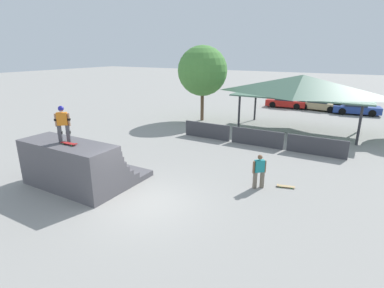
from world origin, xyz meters
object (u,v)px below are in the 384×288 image
tree_beside_pavilion (203,71)px  parked_car_blue (356,108)px  skateboard_on_deck (69,143)px  parked_car_tan (319,104)px  skateboard_on_ground (285,186)px  skater_on_deck (63,122)px  parked_car_red (286,102)px  bystander_walking (259,170)px

tree_beside_pavilion → parked_car_blue: 15.23m
skateboard_on_deck → parked_car_tan: (6.41, 24.73, -1.51)m
skateboard_on_ground → parked_car_tan: (-1.39, 19.93, 0.54)m
skater_on_deck → tree_beside_pavilion: size_ratio=0.25×
skater_on_deck → parked_car_red: 24.76m
skater_on_deck → skateboard_on_deck: skater_on_deck is taller
parked_car_red → skater_on_deck: bearing=-101.2°
tree_beside_pavilion → parked_car_tan: bearing=50.9°
skateboard_on_ground → tree_beside_pavilion: tree_beside_pavilion is taller
skater_on_deck → parked_car_blue: 26.25m
parked_car_blue → skater_on_deck: bearing=-121.3°
skateboard_on_ground → parked_car_red: size_ratio=0.19×
parked_car_tan → parked_car_blue: size_ratio=1.02×
skateboard_on_deck → parked_car_blue: (9.71, 24.24, -1.51)m
parked_car_blue → tree_beside_pavilion: bearing=-148.8°
bystander_walking → parked_car_red: size_ratio=0.38×
skater_on_deck → parked_car_blue: bearing=27.8°
skateboard_on_ground → parked_car_red: parked_car_red is taller
parked_car_tan → parked_car_blue: same height
bystander_walking → skateboard_on_ground: bystander_walking is taller
skater_on_deck → skateboard_on_deck: size_ratio=1.88×
skateboard_on_ground → tree_beside_pavilion: size_ratio=0.13×
skateboard_on_deck → parked_car_red: bearing=81.4°
parked_car_tan → parked_car_red: bearing=-169.2°
skater_on_deck → parked_car_red: size_ratio=0.38×
skateboard_on_deck → skateboard_on_ground: skateboard_on_deck is taller
bystander_walking → parked_car_tan: bearing=-130.0°
parked_car_red → parked_car_blue: size_ratio=0.96×
skateboard_on_deck → parked_car_red: 24.78m
skateboard_on_deck → parked_car_blue: skateboard_on_deck is taller
skateboard_on_ground → parked_car_tan: parked_car_tan is taller
parked_car_red → parked_car_tan: (3.30, 0.19, 0.00)m
skater_on_deck → bystander_walking: size_ratio=1.02×
tree_beside_pavilion → parked_car_red: tree_beside_pavilion is taller
parked_car_red → parked_car_blue: (6.60, -0.30, 0.00)m
skater_on_deck → skateboard_on_ground: bearing=-9.9°
parked_car_blue → skateboard_on_ground: bearing=-104.1°
parked_car_tan → parked_car_blue: 3.34m
parked_car_red → skateboard_on_ground: bearing=-79.6°
skateboard_on_deck → parked_car_blue: size_ratio=0.20×
skateboard_on_ground → parked_car_blue: size_ratio=0.19×
skater_on_deck → parked_car_tan: skater_on_deck is taller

